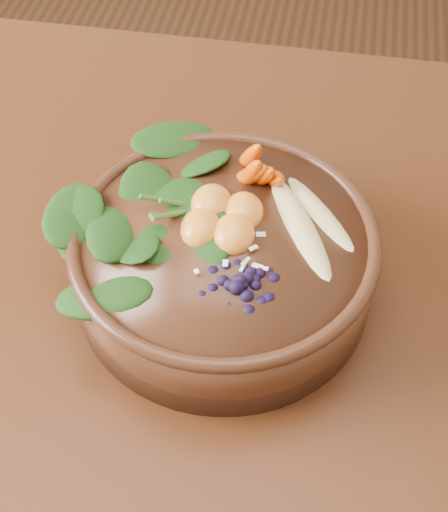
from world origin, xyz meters
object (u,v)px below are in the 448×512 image
(kale_heap, at_px, (165,180))
(blueberry_pile, at_px, (241,271))
(dining_table, at_px, (78,301))
(banana_halves, at_px, (311,209))
(mandarin_cluster, at_px, (222,209))
(carrot_cluster, at_px, (261,140))
(stoneware_bowl, at_px, (224,262))

(kale_heap, height_order, blueberry_pile, kale_heap)
(dining_table, height_order, banana_halves, banana_halves)
(mandarin_cluster, bearing_deg, blueberry_pile, -68.05)
(kale_heap, bearing_deg, carrot_cluster, 31.73)
(kale_heap, height_order, banana_halves, kale_heap)
(banana_halves, distance_m, mandarin_cluster, 0.09)
(carrot_cluster, bearing_deg, stoneware_bowl, -123.69)
(dining_table, height_order, blueberry_pile, blueberry_pile)
(stoneware_bowl, height_order, mandarin_cluster, mandarin_cluster)
(carrot_cluster, relative_size, blueberry_pile, 0.60)
(blueberry_pile, bearing_deg, dining_table, 160.28)
(dining_table, xyz_separation_m, stoneware_bowl, (0.19, -0.02, 0.14))
(dining_table, distance_m, mandarin_cluster, 0.27)
(dining_table, height_order, stoneware_bowl, stoneware_bowl)
(dining_table, distance_m, carrot_cluster, 0.31)
(banana_halves, relative_size, blueberry_pile, 1.20)
(carrot_cluster, xyz_separation_m, blueberry_pile, (0.00, -0.16, -0.02))
(dining_table, bearing_deg, carrot_cluster, 21.58)
(mandarin_cluster, relative_size, blueberry_pile, 0.69)
(blueberry_pile, bearing_deg, banana_halves, 59.70)
(dining_table, xyz_separation_m, mandarin_cluster, (0.18, 0.00, 0.19))
(dining_table, xyz_separation_m, carrot_cluster, (0.21, 0.08, 0.22))
(carrot_cluster, distance_m, blueberry_pile, 0.16)
(dining_table, bearing_deg, kale_heap, 12.56)
(banana_halves, xyz_separation_m, blueberry_pile, (-0.06, -0.10, 0.01))
(carrot_cluster, bearing_deg, blueberry_pile, -109.55)
(stoneware_bowl, distance_m, carrot_cluster, 0.13)
(dining_table, bearing_deg, stoneware_bowl, -5.17)
(kale_heap, bearing_deg, stoneware_bowl, -31.91)
(kale_heap, relative_size, banana_halves, 1.19)
(blueberry_pile, bearing_deg, stoneware_bowl, 114.08)
(blueberry_pile, bearing_deg, mandarin_cluster, 111.95)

